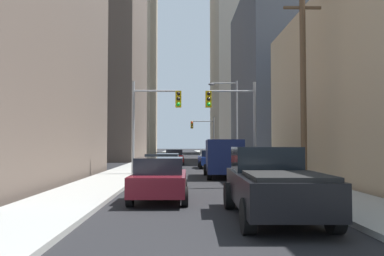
{
  "coord_description": "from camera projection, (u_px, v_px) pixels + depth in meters",
  "views": [
    {
      "loc": [
        -0.77,
        -2.76,
        1.96
      ],
      "look_at": [
        0.0,
        27.76,
        3.26
      ],
      "focal_mm": 37.2,
      "sensor_mm": 36.0,
      "label": 1
    }
  ],
  "objects": [
    {
      "name": "sidewalk_left",
      "position": [
        152.0,
        159.0,
        52.51
      ],
      "size": [
        2.8,
        160.0,
        0.15
      ],
      "primitive_type": "cube",
      "color": "#9E9E99",
      "rests_on": "ground"
    },
    {
      "name": "sidewalk_right",
      "position": [
        223.0,
        159.0,
        52.75
      ],
      "size": [
        2.8,
        160.0,
        0.15
      ],
      "primitive_type": "cube",
      "color": "#9E9E99",
      "rests_on": "ground"
    },
    {
      "name": "pickup_truck_black",
      "position": [
        272.0,
        183.0,
        10.6
      ],
      "size": [
        2.2,
        5.46,
        1.9
      ],
      "color": "black",
      "rests_on": "ground"
    },
    {
      "name": "cargo_van_navy",
      "position": [
        223.0,
        156.0,
        23.88
      ],
      "size": [
        2.2,
        5.28,
        2.26
      ],
      "color": "#141E4C",
      "rests_on": "ground"
    },
    {
      "name": "sedan_maroon",
      "position": [
        160.0,
        179.0,
        13.88
      ],
      "size": [
        1.95,
        4.23,
        1.52
      ],
      "color": "maroon",
      "rests_on": "ground"
    },
    {
      "name": "sedan_beige",
      "position": [
        163.0,
        168.0,
        20.05
      ],
      "size": [
        1.95,
        4.24,
        1.52
      ],
      "color": "#C6B793",
      "rests_on": "ground"
    },
    {
      "name": "sedan_blue",
      "position": [
        210.0,
        159.0,
        33.64
      ],
      "size": [
        1.95,
        4.25,
        1.52
      ],
      "color": "navy",
      "rests_on": "ground"
    },
    {
      "name": "sedan_red",
      "position": [
        174.0,
        157.0,
        39.22
      ],
      "size": [
        1.95,
        4.21,
        1.52
      ],
      "color": "maroon",
      "rests_on": "ground"
    },
    {
      "name": "traffic_signal_near_left",
      "position": [
        154.0,
        113.0,
        25.25
      ],
      "size": [
        3.15,
        0.44,
        6.0
      ],
      "color": "gray",
      "rests_on": "ground"
    },
    {
      "name": "traffic_signal_near_right",
      "position": [
        233.0,
        113.0,
        25.38
      ],
      "size": [
        3.23,
        0.44,
        6.0
      ],
      "color": "gray",
      "rests_on": "ground"
    },
    {
      "name": "traffic_signal_far_right",
      "position": [
        204.0,
        131.0,
        57.81
      ],
      "size": [
        3.47,
        0.44,
        6.0
      ],
      "color": "gray",
      "rests_on": "ground"
    },
    {
      "name": "utility_pole_right",
      "position": [
        303.0,
        76.0,
        18.77
      ],
      "size": [
        2.2,
        0.28,
        9.89
      ],
      "color": "brown",
      "rests_on": "ground"
    },
    {
      "name": "street_lamp_right",
      "position": [
        232.0,
        115.0,
        34.26
      ],
      "size": [
        2.56,
        0.32,
        7.5
      ],
      "color": "gray",
      "rests_on": "ground"
    },
    {
      "name": "building_left_mid_office",
      "position": [
        47.0,
        56.0,
        53.47
      ],
      "size": [
        25.26,
        18.86,
        27.92
      ],
      "primitive_type": "cube",
      "color": "#66564C",
      "rests_on": "ground"
    },
    {
      "name": "building_left_far_tower",
      "position": [
        109.0,
        45.0,
        95.7
      ],
      "size": [
        21.7,
        25.4,
        52.2
      ],
      "primitive_type": "cube",
      "color": "tan",
      "rests_on": "ground"
    },
    {
      "name": "building_right_mid_block",
      "position": [
        315.0,
        79.0,
        48.36
      ],
      "size": [
        18.1,
        19.64,
        19.85
      ],
      "primitive_type": "cube",
      "color": "#4C515B",
      "rests_on": "ground"
    }
  ]
}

